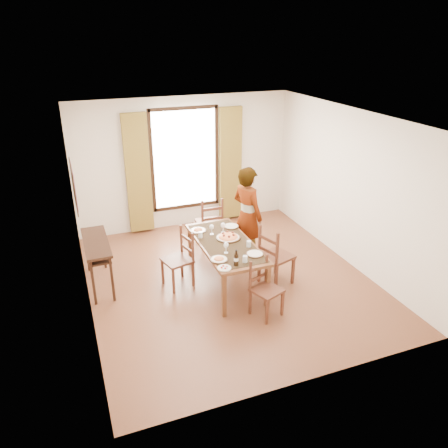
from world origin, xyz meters
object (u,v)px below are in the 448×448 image
object	(u,v)px
dining_table	(226,246)
console_table	(97,248)
man	(247,215)
pasta_platter	(228,236)

from	to	relation	value
dining_table	console_table	bearing A→B (deg)	160.65
man	pasta_platter	size ratio (longest dim) A/B	4.42
dining_table	man	distance (m)	0.90
dining_table	pasta_platter	world-z (taller)	pasta_platter
man	pasta_platter	bearing A→B (deg)	110.39
console_table	pasta_platter	distance (m)	2.12
pasta_platter	console_table	bearing A→B (deg)	164.40
dining_table	pasta_platter	xyz separation A→B (m)	(0.09, 0.12, 0.12)
dining_table	man	bearing A→B (deg)	43.34
man	pasta_platter	distance (m)	0.74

